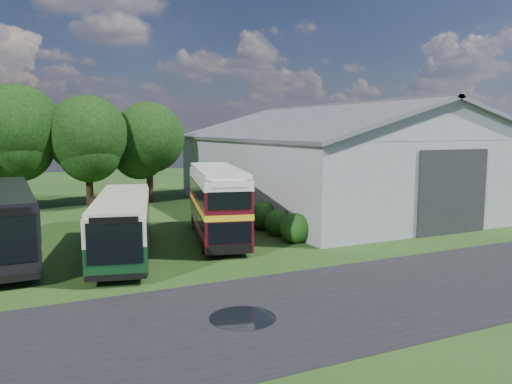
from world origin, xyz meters
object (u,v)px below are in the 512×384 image
storage_shed (336,154)px  bus_green_single (123,224)px  bus_dark_single (1,220)px  bus_maroon_double (217,204)px

storage_shed → bus_green_single: bearing=-154.4°
bus_dark_single → storage_shed: bearing=13.8°
bus_maroon_double → bus_dark_single: bus_maroon_double is taller
bus_maroon_double → bus_dark_single: 10.87m
bus_green_single → bus_dark_single: 5.80m
bus_green_single → bus_maroon_double: (5.47, 1.39, 0.45)m
bus_green_single → bus_dark_single: bearing=171.4°
bus_green_single → storage_shed: bearing=39.3°
bus_dark_single → bus_green_single: bearing=-24.1°
bus_green_single → bus_dark_single: (-5.37, 2.20, 0.22)m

